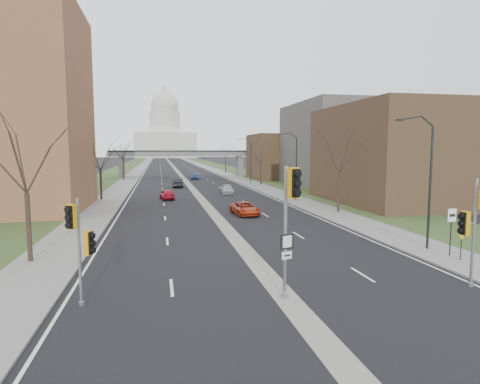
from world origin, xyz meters
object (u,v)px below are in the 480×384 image
object	(u,v)px
warning_sign	(462,238)
car_right_mid	(227,190)
signal_pole_right	(474,217)
speed_limit_sign	(451,223)
car_right_near	(245,208)
car_left_near	(167,194)
signal_pole_median	(290,208)
car_right_far	(195,176)
car_left_far	(177,183)
signal_pole_left	(80,237)

from	to	relation	value
warning_sign	car_right_mid	xyz separation A→B (m)	(-7.39, 38.96, -0.80)
signal_pole_right	warning_sign	xyz separation A→B (m)	(2.88, 4.06, -2.03)
speed_limit_sign	car_right_near	world-z (taller)	speed_limit_sign
car_left_near	car_right_near	xyz separation A→B (m)	(7.52, -14.63, -0.04)
signal_pole_median	car_right_near	xyz separation A→B (m)	(2.99, 23.18, -3.47)
signal_pole_median	warning_sign	size ratio (longest dim) A/B	2.94
signal_pole_right	car_right_far	distance (m)	73.66
car_left_far	car_right_far	bearing A→B (deg)	-104.64
speed_limit_sign	car_right_mid	xyz separation A→B (m)	(-7.44, 37.99, -1.51)
warning_sign	signal_pole_left	bearing A→B (deg)	165.57
signal_pole_left	signal_pole_right	size ratio (longest dim) A/B	0.88
warning_sign	car_right_far	world-z (taller)	warning_sign
signal_pole_left	speed_limit_sign	xyz separation A→B (m)	(20.74, 3.84, -0.90)
car_right_near	car_right_mid	size ratio (longest dim) A/B	1.08
signal_pole_left	car_right_mid	distance (m)	43.96
signal_pole_median	car_left_far	xyz separation A→B (m)	(-2.38, 55.05, -3.33)
warning_sign	car_left_far	xyz separation A→B (m)	(-14.29, 51.24, -0.63)
car_right_mid	car_right_far	world-z (taller)	car_right_far
car_left_near	signal_pole_median	bearing A→B (deg)	89.33
car_right_far	car_left_near	bearing A→B (deg)	-97.19
car_left_near	car_right_near	world-z (taller)	car_left_near
signal_pole_median	car_right_far	world-z (taller)	signal_pole_median
signal_pole_left	speed_limit_sign	size ratio (longest dim) A/B	1.58
signal_pole_left	car_right_near	bearing A→B (deg)	86.50
car_right_mid	signal_pole_median	bearing A→B (deg)	-89.91
warning_sign	car_right_mid	bearing A→B (deg)	78.40
speed_limit_sign	car_right_mid	bearing A→B (deg)	93.98
signal_pole_right	warning_sign	bearing A→B (deg)	54.91
warning_sign	car_right_far	size ratio (longest dim) A/B	0.47
signal_pole_right	warning_sign	distance (m)	5.37
car_left_near	car_right_mid	world-z (taller)	car_left_near
speed_limit_sign	car_right_far	distance (m)	68.97
signal_pole_left	car_right_mid	bearing A→B (deg)	96.76
signal_pole_median	car_left_near	bearing A→B (deg)	79.16
car_right_near	car_right_far	world-z (taller)	car_right_far
signal_pole_median	signal_pole_right	distance (m)	9.06
car_right_mid	car_left_near	bearing A→B (deg)	-145.13
car_left_near	warning_sign	bearing A→B (deg)	108.31
signal_pole_left	signal_pole_median	bearing A→B (deg)	18.30
car_right_near	car_right_mid	xyz separation A→B (m)	(1.53, 19.60, -0.02)
warning_sign	car_right_far	xyz separation A→B (m)	(-9.70, 69.23, -0.70)
signal_pole_right	car_right_near	distance (m)	24.35
car_right_mid	warning_sign	bearing A→B (deg)	-73.14
speed_limit_sign	car_right_near	bearing A→B (deg)	108.89
car_left_near	car_right_mid	xyz separation A→B (m)	(9.05, 4.96, -0.06)
car_left_far	signal_pole_right	bearing A→B (deg)	101.30
signal_pole_median	car_left_near	distance (m)	38.23
car_left_far	car_right_far	xyz separation A→B (m)	(4.58, 18.00, -0.07)
warning_sign	car_right_mid	world-z (taller)	warning_sign
signal_pole_median	car_left_far	distance (m)	55.20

